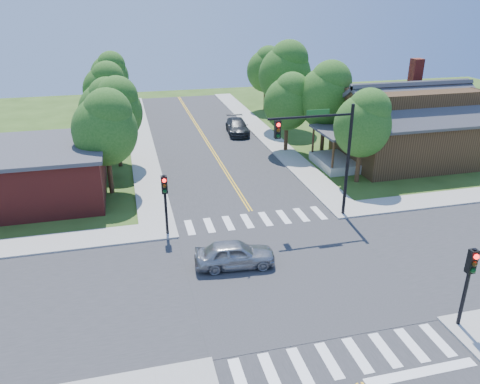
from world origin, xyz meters
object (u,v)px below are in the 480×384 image
object	(u,v)px
signal_pole_nw	(165,194)
signal_mast_ne	(324,145)
signal_pole_se	(470,274)
car_silver	(235,255)
house_ne	(406,122)
car_dgrey	(237,127)

from	to	relation	value
signal_pole_nw	signal_mast_ne	bearing A→B (deg)	0.07
signal_mast_ne	signal_pole_se	distance (m)	11.55
signal_pole_se	signal_pole_nw	bearing A→B (deg)	135.00
signal_mast_ne	car_silver	world-z (taller)	signal_mast_ne
house_ne	car_dgrey	distance (m)	16.37
house_ne	car_silver	distance (m)	22.03
signal_pole_nw	car_silver	bearing A→B (deg)	-54.34
signal_pole_se	house_ne	size ratio (longest dim) A/B	0.29
signal_pole_se	signal_mast_ne	bearing A→B (deg)	98.56
signal_pole_se	house_ne	xyz separation A→B (m)	(9.51, 19.86, 0.67)
signal_pole_se	signal_pole_nw	size ratio (longest dim) A/B	1.00
signal_pole_se	car_silver	distance (m)	10.89
signal_pole_se	signal_pole_nw	xyz separation A→B (m)	(-11.20, 11.20, 0.00)
car_silver	car_dgrey	size ratio (longest dim) A/B	0.84
car_dgrey	signal_mast_ne	bearing A→B (deg)	-83.10
signal_mast_ne	house_ne	world-z (taller)	signal_mast_ne
signal_pole_se	car_silver	world-z (taller)	signal_pole_se
house_ne	car_dgrey	size ratio (longest dim) A/B	2.54
signal_pole_se	signal_pole_nw	world-z (taller)	same
signal_pole_nw	car_dgrey	xyz separation A→B (m)	(9.10, 19.90, -1.94)
signal_pole_nw	house_ne	world-z (taller)	house_ne
signal_pole_se	house_ne	world-z (taller)	house_ne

